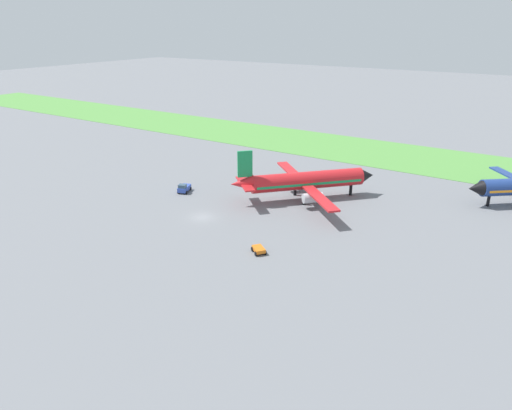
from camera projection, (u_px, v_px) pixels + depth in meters
ground_plane at (203, 217)px, 85.64m from camera, size 600.00×600.00×0.00m
grass_taxiway_strip at (338, 147)px, 133.45m from camera, size 360.00×28.00×0.08m
airplane_midfield_jet at (305, 181)px, 92.81m from camera, size 24.09×24.70×10.82m
baggage_cart_near_gate at (259, 249)px, 72.23m from camera, size 2.95×2.83×0.90m
pushback_tug_midfield at (184, 188)px, 97.87m from camera, size 3.05×4.00×1.95m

